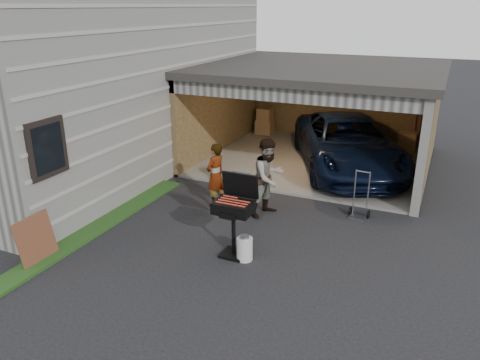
% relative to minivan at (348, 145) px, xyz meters
% --- Properties ---
extents(ground, '(80.00, 80.00, 0.00)m').
position_rel_minivan_xyz_m(ground, '(-1.79, -6.01, -0.75)').
color(ground, black).
rests_on(ground, ground).
extents(house, '(7.00, 11.00, 5.50)m').
position_rel_minivan_xyz_m(house, '(-7.79, -2.01, 2.00)').
color(house, '#474744').
rests_on(house, ground).
extents(groundcover_strip, '(0.50, 8.00, 0.06)m').
position_rel_minivan_xyz_m(groundcover_strip, '(-4.04, -7.01, -0.72)').
color(groundcover_strip, '#193814').
rests_on(groundcover_strip, ground).
extents(garage, '(6.80, 6.30, 2.90)m').
position_rel_minivan_xyz_m(garage, '(-1.03, 0.78, 1.12)').
color(garage, '#605E59').
rests_on(garage, ground).
extents(minivan, '(4.51, 5.95, 1.50)m').
position_rel_minivan_xyz_m(minivan, '(0.00, 0.00, 0.00)').
color(minivan, black).
rests_on(minivan, ground).
extents(woman, '(0.50, 0.64, 1.54)m').
position_rel_minivan_xyz_m(woman, '(-2.29, -3.81, 0.02)').
color(woman, '#A2ADCC').
rests_on(woman, ground).
extents(man, '(0.96, 1.07, 1.79)m').
position_rel_minivan_xyz_m(man, '(-0.98, -3.76, 0.14)').
color(man, '#46251B').
rests_on(man, ground).
extents(bbq_grill, '(0.71, 0.63, 1.59)m').
position_rel_minivan_xyz_m(bbq_grill, '(-0.89, -5.78, 0.20)').
color(bbq_grill, black).
rests_on(bbq_grill, ground).
extents(propane_tank, '(0.37, 0.37, 0.45)m').
position_rel_minivan_xyz_m(propane_tank, '(-0.63, -5.88, -0.52)').
color(propane_tank, silver).
rests_on(propane_tank, ground).
extents(plywood_panel, '(0.23, 0.81, 0.89)m').
position_rel_minivan_xyz_m(plywood_panel, '(-4.13, -7.51, -0.30)').
color(plywood_panel, brown).
rests_on(plywood_panel, ground).
extents(hand_truck, '(0.47, 0.36, 1.10)m').
position_rel_minivan_xyz_m(hand_truck, '(0.97, -3.09, -0.54)').
color(hand_truck, slate).
rests_on(hand_truck, ground).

